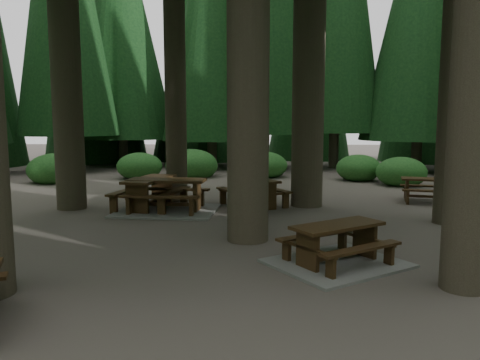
{
  "coord_description": "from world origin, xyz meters",
  "views": [
    {
      "loc": [
        1.02,
        -9.18,
        2.42
      ],
      "look_at": [
        0.6,
        1.33,
        1.1
      ],
      "focal_mm": 35.0,
      "sensor_mm": 36.0,
      "label": 1
    }
  ],
  "objects_px": {
    "picnic_table_a": "(337,252)",
    "picnic_table_c": "(167,200)",
    "picnic_table_b": "(150,189)",
    "picnic_table_f": "(253,188)",
    "picnic_table_d": "(430,186)"
  },
  "relations": [
    {
      "from": "picnic_table_d",
      "to": "picnic_table_b",
      "type": "bearing_deg",
      "value": -155.96
    },
    {
      "from": "picnic_table_c",
      "to": "picnic_table_b",
      "type": "bearing_deg",
      "value": 154.5
    },
    {
      "from": "picnic_table_d",
      "to": "picnic_table_a",
      "type": "bearing_deg",
      "value": -107.32
    },
    {
      "from": "picnic_table_b",
      "to": "picnic_table_c",
      "type": "xyz_separation_m",
      "value": [
        0.53,
        -0.3,
        -0.26
      ]
    },
    {
      "from": "picnic_table_b",
      "to": "picnic_table_c",
      "type": "distance_m",
      "value": 0.66
    },
    {
      "from": "picnic_table_b",
      "to": "picnic_table_a",
      "type": "bearing_deg",
      "value": -127.04
    },
    {
      "from": "picnic_table_a",
      "to": "picnic_table_d",
      "type": "height_order",
      "value": "picnic_table_d"
    },
    {
      "from": "picnic_table_a",
      "to": "picnic_table_b",
      "type": "distance_m",
      "value": 6.53
    },
    {
      "from": "picnic_table_a",
      "to": "picnic_table_b",
      "type": "bearing_deg",
      "value": 97.08
    },
    {
      "from": "picnic_table_a",
      "to": "picnic_table_c",
      "type": "relative_size",
      "value": 0.97
    },
    {
      "from": "picnic_table_a",
      "to": "picnic_table_c",
      "type": "bearing_deg",
      "value": 95.21
    },
    {
      "from": "picnic_table_c",
      "to": "picnic_table_d",
      "type": "distance_m",
      "value": 7.84
    },
    {
      "from": "picnic_table_c",
      "to": "picnic_table_a",
      "type": "bearing_deg",
      "value": -45.96
    },
    {
      "from": "picnic_table_b",
      "to": "picnic_table_f",
      "type": "height_order",
      "value": "picnic_table_b"
    },
    {
      "from": "picnic_table_c",
      "to": "picnic_table_f",
      "type": "distance_m",
      "value": 2.51
    }
  ]
}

